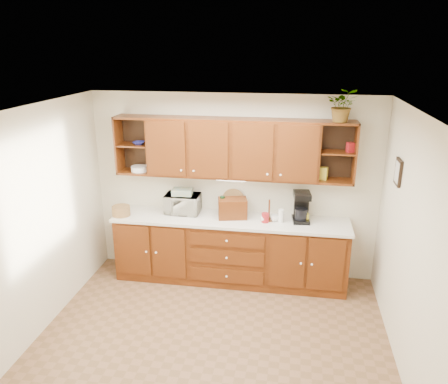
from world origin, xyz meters
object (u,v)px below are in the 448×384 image
(potted_plant, at_px, (343,105))
(bread_box, at_px, (233,208))
(microwave, at_px, (183,204))
(coffee_maker, at_px, (301,207))

(potted_plant, bearing_deg, bread_box, -178.33)
(microwave, xyz_separation_m, coffee_maker, (1.65, -0.03, 0.06))
(microwave, bearing_deg, potted_plant, -0.57)
(bread_box, relative_size, coffee_maker, 0.95)
(coffee_maker, bearing_deg, microwave, 172.84)
(bread_box, relative_size, potted_plant, 0.94)
(coffee_maker, xyz_separation_m, potted_plant, (0.42, 0.00, 1.36))
(bread_box, bearing_deg, microwave, 162.36)
(bread_box, distance_m, potted_plant, 1.96)
(microwave, xyz_separation_m, bread_box, (0.72, -0.07, 0.00))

